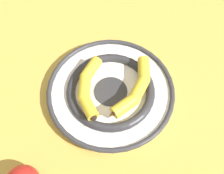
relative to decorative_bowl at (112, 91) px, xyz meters
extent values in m
plane|color=gold|center=(0.03, 0.00, -0.02)|extent=(2.80, 2.80, 0.00)
cylinder|color=white|center=(0.00, 0.00, -0.01)|extent=(0.32, 0.32, 0.02)
torus|color=#2D2D33|center=(0.00, 0.00, 0.01)|extent=(0.23, 0.23, 0.02)
cylinder|color=#2D2D33|center=(0.00, 0.00, 0.00)|extent=(0.09, 0.09, 0.00)
torus|color=#333338|center=(0.00, 0.00, 0.01)|extent=(0.34, 0.34, 0.01)
cylinder|color=yellow|center=(-0.07, -0.01, 0.03)|extent=(0.05, 0.07, 0.03)
cylinder|color=yellow|center=(-0.04, -0.06, 0.03)|extent=(0.07, 0.06, 0.03)
cylinder|color=yellow|center=(0.02, -0.08, 0.03)|extent=(0.06, 0.04, 0.03)
sphere|color=yellow|center=(-0.06, -0.04, 0.03)|extent=(0.03, 0.03, 0.03)
sphere|color=yellow|center=(-0.01, -0.08, 0.03)|extent=(0.03, 0.03, 0.03)
cone|color=#472D19|center=(-0.08, 0.01, 0.03)|extent=(0.03, 0.03, 0.02)
sphere|color=black|center=(0.05, -0.09, 0.03)|extent=(0.02, 0.02, 0.02)
cylinder|color=yellow|center=(0.07, -0.01, 0.03)|extent=(0.03, 0.06, 0.03)
cylinder|color=yellow|center=(0.05, 0.05, 0.03)|extent=(0.06, 0.07, 0.03)
cylinder|color=yellow|center=(0.01, 0.10, 0.03)|extent=(0.07, 0.06, 0.03)
sphere|color=yellow|center=(0.07, 0.02, 0.03)|extent=(0.03, 0.03, 0.03)
sphere|color=yellow|center=(0.04, 0.08, 0.03)|extent=(0.03, 0.03, 0.03)
cone|color=#472D19|center=(0.07, -0.04, 0.03)|extent=(0.02, 0.03, 0.02)
sphere|color=black|center=(-0.01, 0.11, 0.03)|extent=(0.02, 0.02, 0.02)
camera|label=1|loc=(0.32, -0.23, 0.72)|focal=50.00mm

